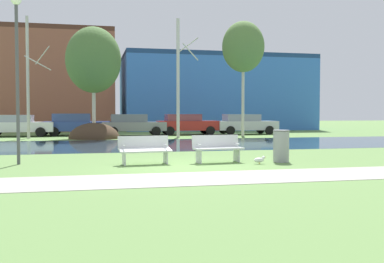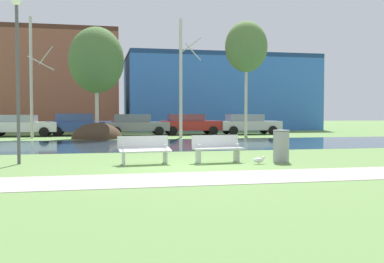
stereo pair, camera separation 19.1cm
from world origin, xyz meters
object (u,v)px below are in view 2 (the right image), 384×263
Objects in this scene: seagull at (259,160)px; parked_sedan_second_blue at (79,124)px; bench_right at (217,148)px; parked_van_nearest_white at (20,125)px; streetlamp at (17,51)px; bench_left at (144,149)px; parked_hatch_third_grey at (136,124)px; parked_suv_fifth_silver at (248,124)px; parked_wagon_fourth_red at (190,124)px; trash_bin at (281,146)px.

parked_sedan_second_blue reaches higher than seagull.
bench_right is 19.08m from parked_sedan_second_blue.
bench_right is 20.10m from parked_van_nearest_white.
streetlamp is at bearing -93.45° from parked_sedan_second_blue.
bench_left is 0.37× the size of parked_hatch_third_grey.
parked_suv_fifth_silver is (7.15, 17.66, 0.32)m from bench_right.
seagull is 0.09× the size of parked_sedan_second_blue.
parked_suv_fifth_silver is (6.00, 18.37, 0.66)m from seagull.
parked_wagon_fourth_red reaches higher than parked_hatch_third_grey.
parked_sedan_second_blue is at bearing 171.07° from parked_hatch_third_grey.
parked_wagon_fourth_red reaches higher than bench_right.
parked_wagon_fourth_red is (3.95, 0.20, 0.01)m from parked_hatch_third_grey.
parked_hatch_third_grey reaches higher than bench_left.
parked_van_nearest_white is 1.04× the size of parked_suv_fifth_silver.
parked_suv_fifth_silver is (8.32, -0.11, 0.00)m from parked_hatch_third_grey.
parked_sedan_second_blue is (-5.08, 18.39, 0.34)m from bench_right.
parked_van_nearest_white is (-6.57, 18.01, 0.30)m from bench_left.
parked_suv_fifth_silver reaches higher than parked_van_nearest_white.
parked_suv_fifth_silver is at bearing -3.40° from parked_sedan_second_blue.
trash_bin is at bearing -69.22° from parked_sedan_second_blue.
parked_van_nearest_white is 11.69m from parked_wagon_fourth_red.
seagull is (1.15, -0.71, -0.34)m from bench_right.
trash_bin is at bearing -9.64° from bench_right.
parked_sedan_second_blue is 3.96m from parked_hatch_third_grey.
streetlamp reaches higher than bench_right.
parked_wagon_fourth_red is at bearing 81.20° from bench_right.
parked_suv_fifth_silver is at bearing -0.76° from parked_hatch_third_grey.
parked_van_nearest_white reaches higher than seagull.
parked_wagon_fourth_red reaches higher than trash_bin.
bench_left is at bearing -118.25° from parked_suv_fifth_silver.
parked_hatch_third_grey reaches higher than trash_bin.
parked_van_nearest_white is at bearing 118.25° from seagull.
parked_van_nearest_white reaches higher than bench_left.
parked_van_nearest_white is 3.85m from parked_sedan_second_blue.
parked_wagon_fourth_red is (2.78, 17.98, 0.32)m from bench_right.
parked_suv_fifth_silver is at bearing 61.75° from bench_left.
bench_right is at bearing 148.29° from seagull.
parked_suv_fifth_silver is at bearing -4.11° from parked_wagon_fourth_red.
seagull is 21.27m from parked_van_nearest_white.
parked_suv_fifth_silver is at bearing 74.13° from trash_bin.
trash_bin is 1.04m from seagull.
bench_left is 17.81m from parked_hatch_third_grey.
streetlamp is 19.53m from parked_wagon_fourth_red.
bench_right is 4.10× the size of seagull.
parked_wagon_fourth_red reaches higher than seagull.
parked_hatch_third_grey is at bearing 93.75° from bench_right.
parked_van_nearest_white is at bearing 179.81° from parked_wagon_fourth_red.
parked_hatch_third_grey is 8.32m from parked_suv_fifth_silver.
parked_sedan_second_blue is (-2.74, 18.39, 0.34)m from bench_left.
streetlamp is 1.16× the size of parked_hatch_third_grey.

